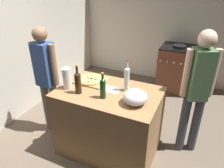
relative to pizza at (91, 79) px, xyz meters
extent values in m
cube|color=#6B5B4C|center=(0.41, 0.80, -0.95)|extent=(4.18, 3.69, 0.02)
cube|color=silver|center=(0.41, 2.39, 0.36)|extent=(4.18, 0.10, 2.60)
cube|color=silver|center=(-1.43, 0.80, 0.36)|extent=(0.10, 3.69, 2.60)
cube|color=#9E7247|center=(0.32, -0.14, -0.48)|extent=(1.22, 0.79, 0.91)
cube|color=tan|center=(0.00, 0.00, -0.02)|extent=(0.40, 0.32, 0.02)
cylinder|color=tan|center=(0.00, 0.00, 0.00)|extent=(0.33, 0.33, 0.02)
cylinder|color=#EAC660|center=(0.00, 0.00, 0.01)|extent=(0.29, 0.29, 0.00)
cylinder|color=maroon|center=(0.00, 0.00, 0.01)|extent=(0.03, 0.03, 0.01)
cylinder|color=maroon|center=(0.07, 0.00, 0.01)|extent=(0.03, 0.03, 0.01)
cylinder|color=maroon|center=(-0.05, 0.00, 0.01)|extent=(0.03, 0.03, 0.01)
cylinder|color=maroon|center=(0.00, 0.00, 0.01)|extent=(0.03, 0.03, 0.01)
cylinder|color=maroon|center=(0.01, -0.01, 0.01)|extent=(0.03, 0.03, 0.01)
cylinder|color=maroon|center=(0.02, -0.09, 0.01)|extent=(0.03, 0.03, 0.01)
cylinder|color=#B2B2B7|center=(0.69, -0.26, -0.03)|extent=(0.11, 0.11, 0.01)
ellipsoid|color=silver|center=(0.69, -0.26, 0.05)|extent=(0.27, 0.27, 0.16)
cylinder|color=white|center=(-0.16, -0.28, 0.10)|extent=(0.10, 0.10, 0.26)
cylinder|color=#997551|center=(-0.16, -0.28, 0.10)|extent=(0.03, 0.03, 0.26)
cylinder|color=#331E0F|center=(0.02, -0.32, 0.08)|extent=(0.08, 0.08, 0.22)
sphere|color=#331E0F|center=(0.02, -0.32, 0.19)|extent=(0.08, 0.08, 0.08)
cylinder|color=#331E0F|center=(0.02, -0.32, 0.26)|extent=(0.03, 0.03, 0.10)
cylinder|color=gold|center=(0.02, -0.32, 0.31)|extent=(0.03, 0.03, 0.01)
cylinder|color=silver|center=(0.50, -0.03, 0.10)|extent=(0.07, 0.07, 0.26)
sphere|color=silver|center=(0.50, -0.03, 0.23)|extent=(0.07, 0.07, 0.07)
cylinder|color=silver|center=(0.50, -0.03, 0.29)|extent=(0.02, 0.02, 0.08)
cylinder|color=maroon|center=(0.50, -0.03, 0.34)|extent=(0.02, 0.02, 0.01)
cylinder|color=#143819|center=(0.33, -0.30, 0.07)|extent=(0.07, 0.07, 0.20)
sphere|color=#143819|center=(0.33, -0.30, 0.17)|extent=(0.07, 0.07, 0.07)
cylinder|color=#143819|center=(0.33, -0.30, 0.23)|extent=(0.03, 0.03, 0.07)
cylinder|color=gold|center=(0.33, -0.30, 0.27)|extent=(0.03, 0.03, 0.01)
cube|color=white|center=(0.33, -0.09, -0.03)|extent=(0.22, 0.16, 0.00)
cube|color=brown|center=(0.78, 1.99, -0.50)|extent=(0.63, 0.61, 0.88)
cube|color=black|center=(0.78, 1.99, -0.04)|extent=(0.63, 0.61, 0.02)
cylinder|color=silver|center=(0.53, 1.68, -0.25)|extent=(0.04, 0.02, 0.04)
cylinder|color=silver|center=(0.66, 1.68, -0.25)|extent=(0.04, 0.02, 0.04)
cylinder|color=silver|center=(0.78, 1.68, -0.25)|extent=(0.04, 0.02, 0.04)
cylinder|color=silver|center=(0.91, 1.68, -0.25)|extent=(0.04, 0.02, 0.04)
cylinder|color=silver|center=(1.03, 1.68, -0.25)|extent=(0.04, 0.02, 0.04)
cylinder|color=black|center=(0.81, 1.96, -0.01)|extent=(0.24, 0.24, 0.04)
cylinder|color=slate|center=(-0.72, -0.11, -0.55)|extent=(0.11, 0.11, 0.78)
cylinder|color=slate|center=(-0.56, -0.12, -0.55)|extent=(0.11, 0.11, 0.78)
cube|color=#334C8C|center=(-0.64, -0.12, 0.14)|extent=(0.24, 0.21, 0.59)
cylinder|color=#936B4C|center=(-0.80, -0.11, 0.16)|extent=(0.08, 0.08, 0.56)
cylinder|color=#936B4C|center=(-0.47, -0.12, 0.16)|extent=(0.08, 0.08, 0.56)
sphere|color=#936B4C|center=(-0.64, -0.12, 0.54)|extent=(0.19, 0.19, 0.19)
cylinder|color=#383D4C|center=(1.34, 0.34, -0.53)|extent=(0.11, 0.11, 0.81)
cylinder|color=#383D4C|center=(1.19, 0.27, -0.53)|extent=(0.11, 0.11, 0.81)
cube|color=#4C724C|center=(1.26, 0.31, 0.18)|extent=(0.29, 0.28, 0.61)
cylinder|color=beige|center=(1.40, 0.37, 0.20)|extent=(0.08, 0.08, 0.58)
cylinder|color=beige|center=(1.12, 0.24, 0.20)|extent=(0.08, 0.08, 0.58)
sphere|color=beige|center=(1.26, 0.31, 0.60)|extent=(0.20, 0.20, 0.20)
camera|label=1|loc=(1.27, -2.09, 1.20)|focal=33.82mm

